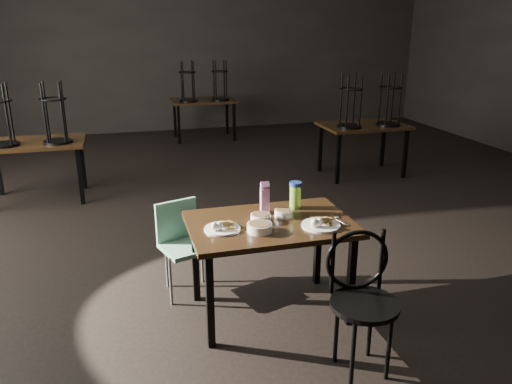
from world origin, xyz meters
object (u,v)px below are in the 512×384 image
object	(u,v)px
water_bottle	(295,195)
bentwood_chair	(361,291)
juice_carton	(265,199)
school_chair	(182,239)
main_table	(270,232)

from	to	relation	value
water_bottle	bentwood_chair	size ratio (longest dim) A/B	0.24
juice_carton	school_chair	bearing A→B (deg)	152.22
bentwood_chair	school_chair	world-z (taller)	bentwood_chair
water_bottle	school_chair	distance (m)	0.99
juice_carton	water_bottle	size ratio (longest dim) A/B	1.18
school_chair	water_bottle	bearing A→B (deg)	-35.70
water_bottle	school_chair	world-z (taller)	water_bottle
school_chair	main_table	bearing A→B (deg)	-58.07
school_chair	juice_carton	bearing A→B (deg)	-45.82
main_table	bentwood_chair	distance (m)	0.85
main_table	school_chair	size ratio (longest dim) A/B	1.56
bentwood_chair	school_chair	bearing A→B (deg)	134.85
main_table	juice_carton	world-z (taller)	juice_carton
main_table	water_bottle	xyz separation A→B (m)	(0.27, 0.22, 0.19)
water_bottle	bentwood_chair	bearing A→B (deg)	-84.18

